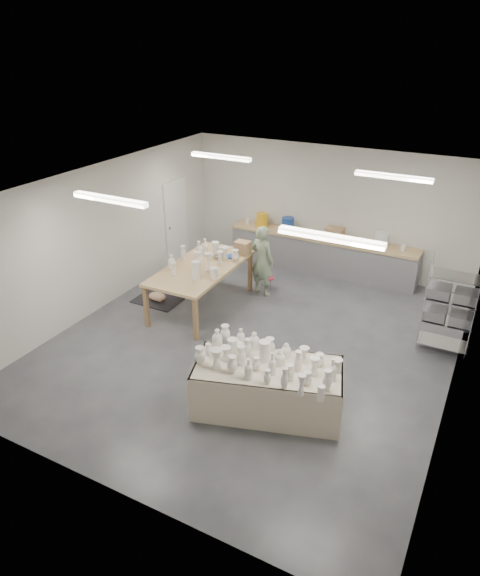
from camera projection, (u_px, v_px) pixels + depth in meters
The scene contains 9 objects.
room at pixel (252, 238), 8.95m from camera, with size 8.00×8.02×3.00m.
back_counter at pixel (321, 253), 12.46m from camera, with size 4.60×0.60×1.24m.
wire_shelf at pixel (450, 306), 9.12m from camera, with size 0.88×0.48×1.80m.
drying_table at pixel (267, 385), 7.84m from camera, with size 2.44×1.71×1.15m.
work_table at pixel (205, 264), 10.66m from camera, with size 1.33×2.56×1.33m.
rug at pixel (158, 300), 11.26m from camera, with size 1.00×0.70×0.02m, color black.
cat at pixel (158, 297), 11.20m from camera, with size 0.48×0.42×0.17m.
potter at pixel (262, 261), 11.24m from camera, with size 0.58×0.38×1.60m, color #8FA47F.
red_stool at pixel (267, 278), 11.70m from camera, with size 0.39×0.39×0.29m.
Camera 1 is at (3.63, -7.45, 5.26)m, focal length 32.00 mm.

